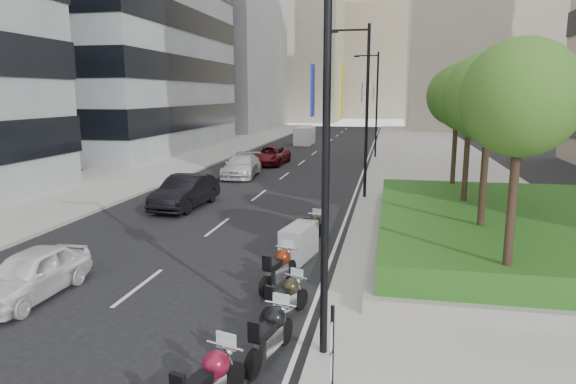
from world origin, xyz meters
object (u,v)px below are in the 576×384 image
(delivery_van, at_px, (304,137))
(car_d, at_px, (270,155))
(lamp_post_2, at_px, (375,99))
(car_a, at_px, (31,274))
(motorcycle_5, at_px, (299,242))
(car_b, at_px, (185,192))
(parking_sign, at_px, (332,371))
(car_c, at_px, (242,166))
(motorcycle_6, at_px, (313,228))
(lamp_post_0, at_px, (319,118))
(lamp_post_1, at_px, (364,103))
(motorcycle_4, at_px, (279,268))
(motorcycle_2, at_px, (271,334))
(motorcycle_3, at_px, (286,299))

(delivery_van, bearing_deg, car_d, -89.28)
(lamp_post_2, bearing_deg, car_a, -103.80)
(motorcycle_5, height_order, car_b, car_b)
(parking_sign, relative_size, car_c, 0.49)
(motorcycle_6, bearing_deg, lamp_post_2, 6.79)
(lamp_post_0, distance_m, parking_sign, 4.74)
(lamp_post_1, relative_size, car_c, 1.75)
(car_c, distance_m, car_d, 6.38)
(motorcycle_5, xyz_separation_m, car_c, (-6.88, 16.59, 0.17))
(parking_sign, xyz_separation_m, motorcycle_5, (-2.17, 9.49, -0.88))
(lamp_post_1, relative_size, motorcycle_5, 4.47)
(lamp_post_2, relative_size, delivery_van, 1.99)
(parking_sign, bearing_deg, motorcycle_5, 102.91)
(car_a, height_order, car_b, car_b)
(lamp_post_2, bearing_deg, motorcycle_6, -92.91)
(motorcycle_5, bearing_deg, motorcycle_4, -171.91)
(motorcycle_6, height_order, delivery_van, delivery_van)
(motorcycle_4, height_order, delivery_van, delivery_van)
(car_d, height_order, delivery_van, delivery_van)
(lamp_post_0, height_order, car_c, lamp_post_0)
(car_b, bearing_deg, car_a, -85.35)
(lamp_post_1, relative_size, car_b, 1.85)
(motorcycle_4, height_order, car_c, car_c)
(lamp_post_2, distance_m, parking_sign, 38.18)
(motorcycle_5, distance_m, car_d, 23.84)
(motorcycle_2, height_order, motorcycle_4, same)
(motorcycle_4, xyz_separation_m, motorcycle_5, (0.11, 2.69, 0.00))
(car_b, height_order, car_d, car_b)
(motorcycle_6, bearing_deg, car_d, 27.20)
(car_d, bearing_deg, car_a, -87.82)
(parking_sign, bearing_deg, delivery_van, 99.95)
(motorcycle_2, height_order, car_b, car_b)
(car_b, relative_size, delivery_van, 1.07)
(motorcycle_4, relative_size, car_c, 0.41)
(lamp_post_1, distance_m, motorcycle_3, 15.93)
(motorcycle_4, relative_size, motorcycle_5, 1.05)
(lamp_post_1, distance_m, car_c, 11.23)
(lamp_post_1, xyz_separation_m, motorcycle_2, (-0.93, -17.27, -4.49))
(lamp_post_2, distance_m, motorcycle_4, 31.56)
(motorcycle_5, distance_m, motorcycle_6, 2.04)
(motorcycle_4, bearing_deg, car_d, 28.75)
(lamp_post_0, distance_m, motorcycle_2, 4.59)
(motorcycle_3, distance_m, car_c, 22.56)
(delivery_van, bearing_deg, car_c, -90.42)
(lamp_post_2, height_order, car_d, lamp_post_2)
(parking_sign, height_order, motorcycle_6, parking_sign)
(lamp_post_0, bearing_deg, lamp_post_1, 90.00)
(motorcycle_4, xyz_separation_m, motorcycle_6, (0.28, 4.72, -0.03))
(parking_sign, relative_size, motorcycle_6, 1.23)
(motorcycle_2, relative_size, motorcycle_6, 1.05)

